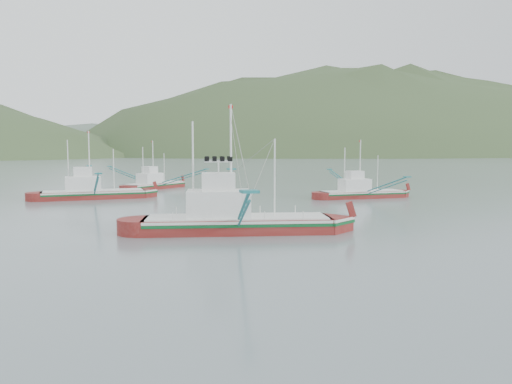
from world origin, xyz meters
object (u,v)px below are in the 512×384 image
object	(u,v)px
main_boat	(235,209)
bg_boat_right	(361,189)
bg_boat_left	(92,189)
bg_boat_far	(155,178)

from	to	relation	value
main_boat	bg_boat_right	bearing A→B (deg)	54.94
main_boat	bg_boat_left	world-z (taller)	main_boat
main_boat	bg_boat_far	world-z (taller)	main_boat
main_boat	bg_boat_right	distance (m)	34.54
bg_boat_right	bg_boat_left	bearing A→B (deg)	164.92
main_boat	bg_boat_far	bearing A→B (deg)	104.78
bg_boat_far	bg_boat_right	bearing A→B (deg)	-85.08
bg_boat_left	bg_boat_right	size ratio (longest dim) A/B	1.14
main_boat	bg_boat_left	distance (m)	36.13
bg_boat_left	bg_boat_far	distance (m)	18.46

